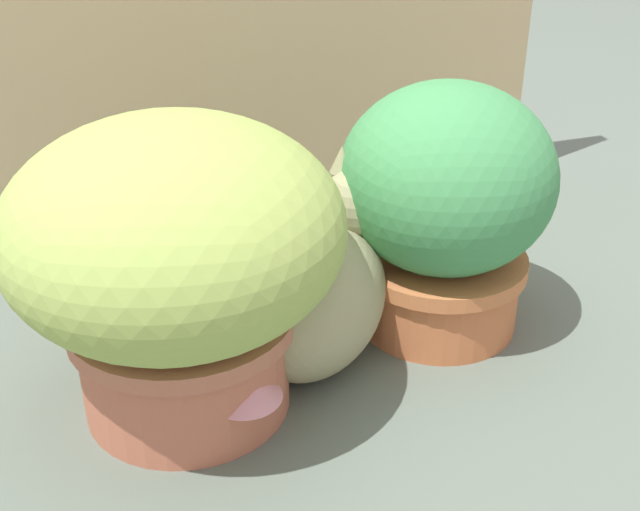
{
  "coord_description": "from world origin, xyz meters",
  "views": [
    {
      "loc": [
        -0.3,
        -0.94,
        0.74
      ],
      "look_at": [
        0.04,
        0.03,
        0.18
      ],
      "focal_mm": 46.91,
      "sensor_mm": 36.0,
      "label": 1
    }
  ],
  "objects_px": {
    "grass_planter": "(176,256)",
    "mushroom_ornament_pink": "(245,388)",
    "cat": "(323,291)",
    "leafy_planter": "(445,204)"
  },
  "relations": [
    {
      "from": "leafy_planter",
      "to": "cat",
      "type": "distance_m",
      "value": 0.23
    },
    {
      "from": "cat",
      "to": "mushroom_ornament_pink",
      "type": "distance_m",
      "value": 0.2
    },
    {
      "from": "grass_planter",
      "to": "mushroom_ornament_pink",
      "type": "height_order",
      "value": "grass_planter"
    },
    {
      "from": "leafy_planter",
      "to": "mushroom_ornament_pink",
      "type": "bearing_deg",
      "value": -154.15
    },
    {
      "from": "grass_planter",
      "to": "mushroom_ornament_pink",
      "type": "bearing_deg",
      "value": -61.28
    },
    {
      "from": "grass_planter",
      "to": "cat",
      "type": "bearing_deg",
      "value": 7.7
    },
    {
      "from": "cat",
      "to": "mushroom_ornament_pink",
      "type": "height_order",
      "value": "cat"
    },
    {
      "from": "grass_planter",
      "to": "cat",
      "type": "height_order",
      "value": "grass_planter"
    },
    {
      "from": "leafy_planter",
      "to": "cat",
      "type": "height_order",
      "value": "leafy_planter"
    },
    {
      "from": "leafy_planter",
      "to": "mushroom_ornament_pink",
      "type": "relative_size",
      "value": 3.44
    }
  ]
}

